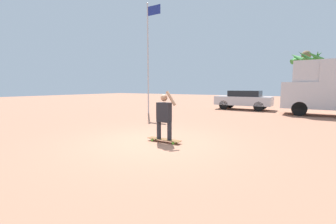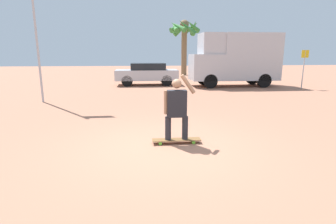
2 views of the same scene
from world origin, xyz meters
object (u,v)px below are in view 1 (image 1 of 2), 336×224
object	(u,v)px
parked_car_silver	(244,99)
palm_tree_near_van	(306,63)
person_skateboarder	(164,114)
flagpole	(149,52)
skateboard	(164,140)

from	to	relation	value
parked_car_silver	palm_tree_near_van	xyz separation A→B (m)	(3.78, 7.95, 3.26)
person_skateboarder	flagpole	xyz separation A→B (m)	(-4.98, 5.89, 3.07)
parked_car_silver	palm_tree_near_van	world-z (taller)	palm_tree_near_van
palm_tree_near_van	flagpole	xyz separation A→B (m)	(-8.35, -13.83, -0.09)
skateboard	person_skateboarder	distance (m)	0.81
person_skateboarder	parked_car_silver	xyz separation A→B (m)	(-0.41, 11.77, -0.10)
skateboard	flagpole	distance (m)	8.63
skateboard	flagpole	xyz separation A→B (m)	(-4.98, 5.89, 3.87)
skateboard	parked_car_silver	world-z (taller)	parked_car_silver
person_skateboarder	skateboard	bearing A→B (deg)	0.00
skateboard	palm_tree_near_van	distance (m)	20.39
parked_car_silver	palm_tree_near_van	bearing A→B (deg)	64.58
person_skateboarder	flagpole	world-z (taller)	flagpole
flagpole	palm_tree_near_van	bearing A→B (deg)	58.87
skateboard	person_skateboarder	world-z (taller)	person_skateboarder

